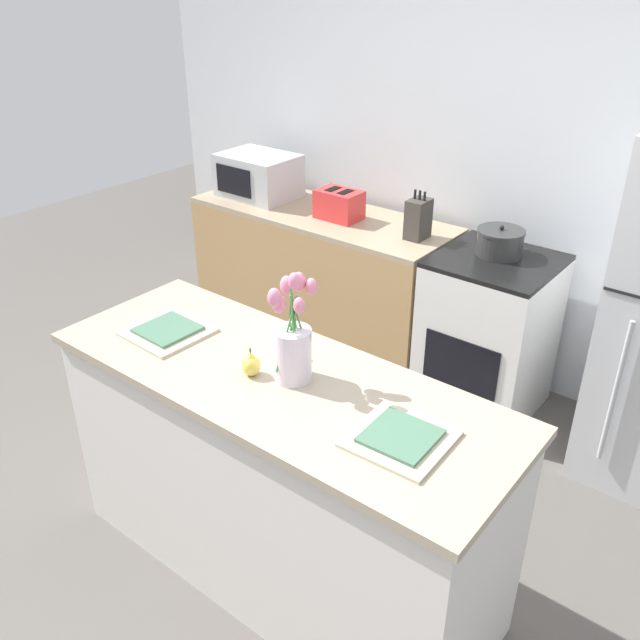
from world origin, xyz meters
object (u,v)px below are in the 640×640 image
(pear_figurine, at_px, (251,364))
(toaster, at_px, (339,204))
(cooking_pot, at_px, (500,242))
(plate_setting_left, at_px, (168,331))
(stove_range, at_px, (487,334))
(microwave, at_px, (258,176))
(flower_vase, at_px, (292,342))
(knife_block, at_px, (418,219))
(plate_setting_right, at_px, (401,438))

(pear_figurine, bearing_deg, toaster, 117.16)
(cooking_pot, bearing_deg, plate_setting_left, -110.01)
(pear_figurine, height_order, toaster, toaster)
(plate_setting_left, bearing_deg, pear_figurine, -1.82)
(stove_range, height_order, microwave, microwave)
(flower_vase, xyz_separation_m, knife_block, (-0.44, 1.57, -0.10))
(flower_vase, xyz_separation_m, plate_setting_left, (-0.60, -0.06, -0.14))
(pear_figurine, bearing_deg, stove_range, 83.97)
(cooking_pot, relative_size, microwave, 0.51)
(pear_figurine, xyz_separation_m, plate_setting_left, (-0.47, 0.01, -0.03))
(flower_vase, bearing_deg, pear_figurine, -150.27)
(stove_range, bearing_deg, cooking_pot, 112.90)
(stove_range, xyz_separation_m, toaster, (-1.01, -0.02, 0.53))
(pear_figurine, relative_size, cooking_pot, 0.44)
(stove_range, relative_size, plate_setting_right, 2.99)
(stove_range, height_order, plate_setting_right, plate_setting_right)
(flower_vase, bearing_deg, microwave, 135.97)
(pear_figurine, relative_size, plate_setting_right, 0.37)
(cooking_pot, bearing_deg, toaster, -175.39)
(flower_vase, bearing_deg, cooking_pot, 89.34)
(toaster, distance_m, cooking_pot, 0.99)
(plate_setting_left, bearing_deg, stove_range, 68.55)
(stove_range, xyz_separation_m, flower_vase, (-0.04, -1.57, 0.66))
(flower_vase, relative_size, plate_setting_right, 1.43)
(pear_figurine, bearing_deg, plate_setting_left, 178.18)
(stove_range, distance_m, toaster, 1.14)
(microwave, bearing_deg, plate_setting_left, -57.76)
(flower_vase, xyz_separation_m, microwave, (-1.63, 1.57, -0.07))
(plate_setting_right, relative_size, toaster, 1.07)
(plate_setting_left, height_order, knife_block, knife_block)
(knife_block, bearing_deg, stove_range, 0.74)
(plate_setting_left, relative_size, knife_block, 1.11)
(plate_setting_left, bearing_deg, cooking_pot, 69.99)
(stove_range, distance_m, flower_vase, 1.71)
(cooking_pot, bearing_deg, flower_vase, -90.66)
(toaster, distance_m, microwave, 0.66)
(plate_setting_left, relative_size, toaster, 1.07)
(toaster, height_order, microwave, microwave)
(stove_range, xyz_separation_m, plate_setting_left, (-0.64, -1.63, 0.52))
(stove_range, height_order, flower_vase, flower_vase)
(flower_vase, distance_m, toaster, 1.83)
(cooking_pot, bearing_deg, pear_figurine, -94.98)
(stove_range, bearing_deg, microwave, -179.98)
(stove_range, bearing_deg, plate_setting_right, -74.87)
(cooking_pot, relative_size, knife_block, 0.91)
(pear_figurine, distance_m, toaster, 1.83)
(cooking_pot, height_order, microwave, microwave)
(plate_setting_right, height_order, toaster, toaster)
(plate_setting_left, height_order, cooking_pot, cooking_pot)
(cooking_pot, distance_m, knife_block, 0.46)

